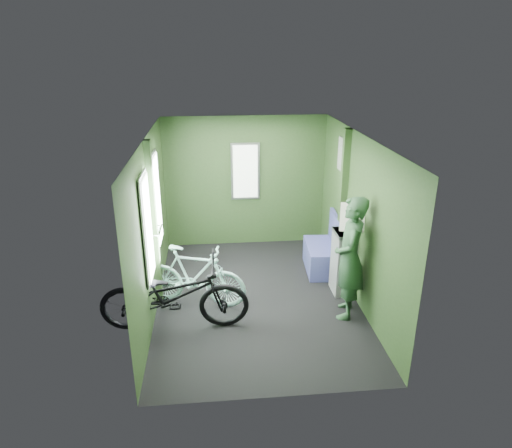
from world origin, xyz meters
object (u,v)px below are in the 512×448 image
(passenger, at_px, (350,258))
(bench_seat, at_px, (323,254))
(bicycle_mint, at_px, (195,304))
(waste_box, at_px, (343,262))
(bicycle_black, at_px, (177,328))

(passenger, distance_m, bench_seat, 1.42)
(bicycle_mint, bearing_deg, waste_box, -68.26)
(bicycle_mint, xyz_separation_m, waste_box, (2.13, 0.15, 0.48))
(passenger, relative_size, bench_seat, 1.82)
(bicycle_black, height_order, bench_seat, bench_seat)
(waste_box, relative_size, bench_seat, 1.05)
(bicycle_mint, bearing_deg, bench_seat, -49.13)
(passenger, bearing_deg, bicycle_mint, -85.88)
(bicycle_mint, relative_size, waste_box, 1.54)
(waste_box, bearing_deg, passenger, -100.40)
(bicycle_mint, height_order, bench_seat, bench_seat)
(bicycle_black, xyz_separation_m, passenger, (2.25, 0.13, 0.83))
(waste_box, height_order, bench_seat, waste_box)
(bicycle_black, height_order, passenger, passenger)
(bicycle_mint, height_order, passenger, passenger)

